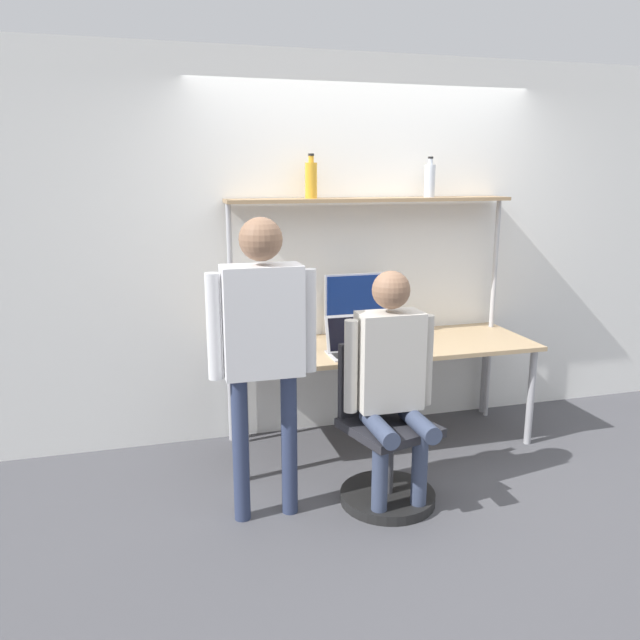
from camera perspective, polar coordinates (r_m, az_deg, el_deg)
ground_plane at (r=4.28m, az=7.32°, el=-13.04°), size 12.00×12.00×0.00m
wall_back at (r=4.62m, az=3.96°, el=6.53°), size 8.00×0.06×2.70m
desk at (r=4.38m, az=5.58°, el=-2.98°), size 2.15×0.75×0.73m
shelf_unit at (r=4.45m, az=4.71°, el=8.10°), size 2.04×0.25×1.72m
monitor at (r=4.45m, az=3.41°, el=1.55°), size 0.47×0.21×0.47m
laptop at (r=4.11m, az=2.81°, el=-2.15°), size 0.31×0.25×0.25m
cell_phone at (r=4.15m, az=6.53°, el=-2.99°), size 0.07×0.15×0.01m
office_chair at (r=3.76m, az=5.90°, el=-11.98°), size 0.57×0.57×0.94m
person_seated at (r=3.53m, az=6.56°, el=-4.63°), size 0.53×0.47×1.37m
person_standing at (r=3.31m, az=-5.26°, el=-1.08°), size 0.59×0.23×1.68m
bottle_amber at (r=4.30m, az=-0.82°, el=12.72°), size 0.08×0.08×0.30m
bottle_clear at (r=4.60m, az=10.00°, el=12.49°), size 0.08×0.08×0.28m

